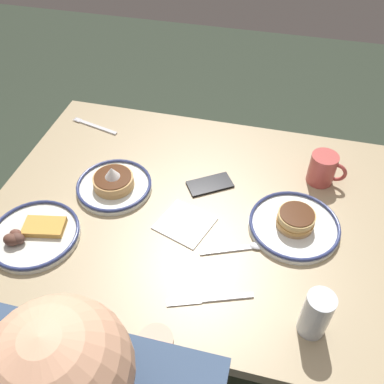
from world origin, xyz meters
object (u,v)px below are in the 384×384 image
fork_near (95,126)px  tea_spoon (241,248)px  plate_center_pancakes (114,184)px  coffee_mug (323,168)px  paper_napkin (185,223)px  plate_near_main (295,224)px  drinking_glass (315,316)px  butter_knife (210,299)px  plate_far_companion (34,234)px  cell_phone (210,184)px

fork_near → tea_spoon: bearing=145.3°
fork_near → plate_center_pancakes: bearing=123.7°
plate_center_pancakes → fork_near: size_ratio=1.23×
coffee_mug → tea_spoon: 0.40m
paper_napkin → tea_spoon: bearing=163.5°
plate_near_main → drinking_glass: 0.32m
fork_near → butter_knife: bearing=133.3°
fork_near → drinking_glass: bearing=142.8°
plate_center_pancakes → coffee_mug: 0.68m
plate_center_pancakes → paper_napkin: bearing=160.7°
plate_far_companion → paper_napkin: size_ratio=1.74×
plate_center_pancakes → tea_spoon: size_ratio=1.41×
drinking_glass → cell_phone: bearing=-51.4°
plate_near_main → plate_far_companion: size_ratio=1.03×
plate_far_companion → cell_phone: plate_far_companion is taller
cell_phone → tea_spoon: 0.27m
cell_phone → fork_near: cell_phone is taller
tea_spoon → plate_center_pancakes: bearing=-18.1°
drinking_glass → paper_napkin: (0.38, -0.25, -0.06)m
coffee_mug → cell_phone: (0.35, 0.11, -0.05)m
plate_center_pancakes → butter_knife: bearing=140.1°
coffee_mug → butter_knife: (0.26, 0.52, -0.05)m
butter_knife → tea_spoon: 0.19m
plate_near_main → butter_knife: plate_near_main is taller
tea_spoon → butter_knife: bearing=74.1°
plate_near_main → fork_near: bearing=-22.8°
drinking_glass → fork_near: drinking_glass is taller
plate_center_pancakes → drinking_glass: (-0.64, 0.34, 0.04)m
fork_near → tea_spoon: tea_spoon is taller
cell_phone → tea_spoon: (-0.14, 0.23, 0.00)m
cell_phone → drinking_glass: bearing=95.4°
drinking_glass → paper_napkin: bearing=-33.3°
plate_center_pancakes → coffee_mug: coffee_mug is taller
plate_near_main → drinking_glass: drinking_glass is taller
drinking_glass → cell_phone: 0.55m
plate_center_pancakes → butter_knife: size_ratio=1.12×
plate_far_companion → drinking_glass: (-0.79, 0.09, 0.05)m
plate_near_main → cell_phone: size_ratio=1.87×
coffee_mug → plate_near_main: bearing=73.2°
drinking_glass → plate_near_main: bearing=-78.5°
cell_phone → plate_far_companion: bearing=3.5°
drinking_glass → butter_knife: size_ratio=0.63×
plate_near_main → coffee_mug: size_ratio=2.22×
plate_center_pancakes → coffee_mug: (-0.65, -0.20, 0.03)m
plate_center_pancakes → plate_far_companion: size_ratio=0.93×
plate_center_pancakes → fork_near: plate_center_pancakes is taller
plate_near_main → paper_napkin: plate_near_main is taller
drinking_glass → butter_knife: 0.26m
cell_phone → tea_spoon: tea_spoon is taller
fork_near → tea_spoon: 0.77m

